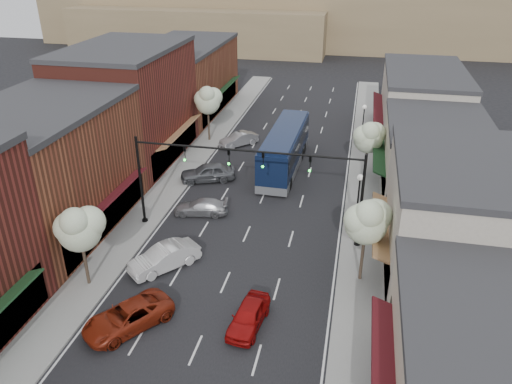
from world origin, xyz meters
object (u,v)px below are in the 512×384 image
Objects in this scene: signal_mast_right at (327,184)px; lamp_post_near at (359,193)px; tree_left_far at (208,100)px; coach_bus at (285,148)px; parked_car_a at (128,317)px; tree_right_near at (367,220)px; tree_right_far at (369,136)px; parked_car_e at (239,139)px; parked_car_c at (201,207)px; lamp_post_far at (363,118)px; tree_left_near at (79,227)px; signal_mast_left at (170,170)px; red_hatchback at (249,316)px; parked_car_d at (208,172)px; parked_car_b at (164,258)px.

lamp_post_near is at bearing 48.95° from signal_mast_right.
coach_bus is at bearing -31.24° from tree_left_far.
lamp_post_near is (16.05, -15.44, -1.60)m from tree_left_far.
coach_bus is 2.51× the size of parked_car_a.
coach_bus is at bearing 114.57° from tree_right_near.
tree_right_far is at bearing 97.39° from parked_car_a.
parked_car_c is at bearing -43.81° from parked_car_e.
tree_right_near is at bearing -56.09° from signal_mast_right.
lamp_post_far is 21.58m from parked_car_c.
lamp_post_near is at bearing 33.33° from tree_left_near.
parked_car_a is (-12.55, -6.99, -3.75)m from tree_right_near.
signal_mast_left is 8.48m from tree_left_near.
signal_mast_right is 10.85m from red_hatchback.
parked_car_d is (-6.28, -4.22, -1.19)m from coach_bus.
signal_mast_right is at bearing 30.14° from tree_left_near.
tree_left_far is at bearing 136.11° from lamp_post_near.
coach_bus is 11.46m from parked_car_c.
tree_right_far is 1.36× the size of red_hatchback.
lamp_post_far is at bearing 104.88° from parked_car_a.
tree_left_far is at bearing 117.81° from red_hatchback.
parked_car_a is at bearing -82.67° from signal_mast_left.
parked_car_c is at bearing 153.39° from tree_right_near.
coach_bus is 7.66m from parked_car_d.
tree_left_far is 1.45× the size of parked_car_c.
lamp_post_far is 30.15m from red_hatchback.
signal_mast_right is 15.29m from parked_car_a.
signal_mast_left is 4.80m from parked_car_c.
parked_car_e is (-0.64, 15.10, 0.08)m from parked_car_c.
tree_right_near is 1.25× the size of parked_car_b.
parked_car_d reaches higher than parked_car_a.
parked_car_e is (-13.18, 5.38, -3.30)m from tree_right_far.
lamp_post_near is 1.00× the size of lamp_post_far.
parked_car_a is (1.42, -11.04, -3.92)m from signal_mast_left.
parked_car_e is at bearing 131.12° from parked_car_b.
tree_left_far reaches higher than lamp_post_far.
red_hatchback is 0.79× the size of parked_car_a.
tree_left_far is at bearing 149.98° from coach_bus.
coach_bus is 22.10m from red_hatchback.
tree_right_near reaches higher than parked_car_c.
parked_car_c is at bearing 57.52° from signal_mast_left.
red_hatchback is at bearing -114.45° from lamp_post_near.
tree_left_far reaches higher than parked_car_e.
tree_right_near reaches higher than coach_bus.
tree_right_near is 1.49× the size of red_hatchback.
signal_mast_left is at bearing -48.81° from parked_car_e.
tree_right_far is 14.66m from parked_car_d.
tree_right_far reaches higher than parked_car_e.
signal_mast_right is 1.95× the size of parked_car_c.
tree_left_near is at bearing -31.18° from parked_car_d.
parked_car_b is (-12.11, -7.78, -2.22)m from lamp_post_near.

